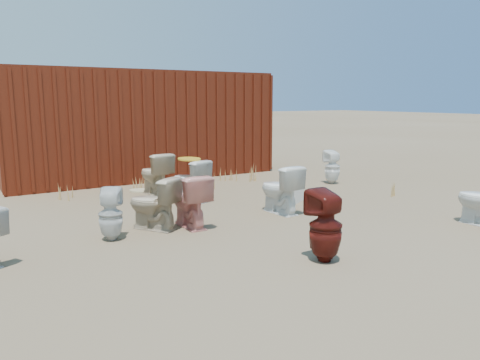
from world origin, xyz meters
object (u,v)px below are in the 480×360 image
shipping_container (137,124)px  toilet_back_yellowlid (190,181)px  toilet_back_beige_right (155,174)px  toilet_front_pink (189,201)px  toilet_back_e (332,167)px  loose_tank (293,192)px  toilet_front_maroon (325,226)px  toilet_back_a (111,214)px  toilet_back_beige_left (153,203)px  toilet_front_c (280,189)px

shipping_container → toilet_back_yellowlid: (-0.26, -3.34, -0.83)m
toilet_back_beige_right → toilet_front_pink: bearing=72.7°
toilet_back_e → loose_tank: (-1.84, -1.02, -0.18)m
shipping_container → toilet_front_maroon: bearing=-92.7°
toilet_back_a → toilet_back_beige_left: 0.67m
toilet_front_c → toilet_back_e: (2.51, 1.51, -0.03)m
toilet_front_c → toilet_back_beige_right: toilet_back_beige_right is taller
toilet_front_c → toilet_back_yellowlid: bearing=-63.9°
shipping_container → toilet_back_beige_right: 2.63m
toilet_back_a → loose_tank: bearing=-145.4°
toilet_back_a → toilet_back_e: toilet_back_e is taller
loose_tank → toilet_back_a: bearing=157.0°
toilet_front_maroon → toilet_back_beige_right: 4.47m
toilet_back_yellowlid → toilet_back_a: bearing=21.4°
toilet_front_c → toilet_back_yellowlid: size_ratio=1.03×
toilet_back_beige_right → loose_tank: bearing=126.6°
shipping_container → toilet_front_pink: shipping_container is taller
shipping_container → toilet_back_e: 4.62m
toilet_back_e → toilet_front_maroon: bearing=54.9°
toilet_front_maroon → loose_tank: toilet_front_maroon is taller
toilet_front_c → toilet_front_maroon: bearing=62.8°
toilet_front_pink → toilet_front_maroon: toilet_front_maroon is taller
toilet_front_maroon → loose_tank: bearing=-120.1°
toilet_front_pink → toilet_back_beige_left: 0.50m
loose_tank → toilet_back_yellowlid: bearing=114.6°
toilet_back_beige_right → loose_tank: toilet_back_beige_right is taller
shipping_container → toilet_back_beige_right: (-0.54, -2.45, -0.80)m
toilet_back_beige_left → toilet_back_e: bearing=163.4°
toilet_back_beige_right → toilet_back_yellowlid: 0.94m
toilet_front_c → loose_tank: 0.86m
shipping_container → toilet_back_e: bearing=-47.0°
toilet_back_beige_left → loose_tank: bearing=154.0°
shipping_container → toilet_back_beige_right: bearing=-102.5°
shipping_container → toilet_back_a: (-2.10, -4.87, -0.86)m
toilet_back_beige_left → loose_tank: toilet_back_beige_left is taller
toilet_back_a → toilet_back_e: 5.43m
toilet_front_c → toilet_back_a: 2.70m
toilet_back_beige_left → toilet_back_beige_right: size_ratio=0.92×
shipping_container → toilet_back_yellowlid: bearing=-94.4°
toilet_front_maroon → toilet_front_c: bearing=-112.2°
toilet_front_maroon → toilet_back_yellowlid: (0.07, 3.57, -0.03)m
shipping_container → toilet_front_pink: size_ratio=7.95×
toilet_back_a → toilet_back_beige_left: bearing=-138.2°
toilet_back_e → loose_tank: 2.11m
toilet_front_c → toilet_front_maroon: (-0.91, -2.07, 0.02)m
toilet_back_beige_right → toilet_back_e: 3.75m
toilet_front_maroon → toilet_back_a: (-1.78, 2.04, -0.07)m
toilet_back_yellowlid → toilet_back_e: 3.36m
toilet_back_beige_right → toilet_front_maroon: bearing=85.8°
toilet_front_maroon → toilet_front_pink: bearing=-71.1°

